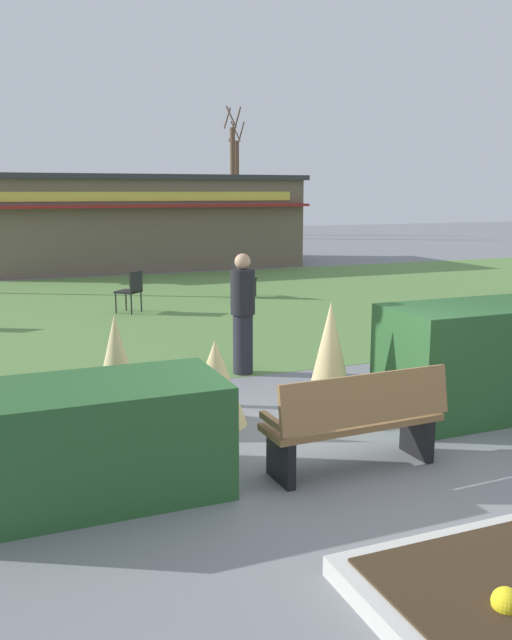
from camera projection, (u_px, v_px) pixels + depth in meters
The scene contains 15 objects.
ground_plane at pixel (357, 463), 6.38m from camera, with size 80.00×80.00×0.00m, color slate.
lawn_patch at pixel (142, 308), 14.76m from camera, with size 36.00×12.00×0.01m, color #5B8442.
park_bench at pixel (357, 421), 6.12m from camera, with size 1.72×0.58×0.95m.
hedge_left at pixel (84, 442), 5.59m from camera, with size 2.34×1.10×0.97m, color #28562B.
hedge_right at pixel (495, 358), 7.79m from camera, with size 2.66×1.10×1.27m, color #28562B.
ornamental_grass_behind_left at pixel (330, 361), 7.46m from camera, with size 0.62×0.62×1.35m, color #D1BC7F.
ornamental_grass_behind_right at pixel (117, 374), 7.08m from camera, with size 0.62×0.62×1.29m, color #D1BC7F.
ornamental_grass_behind_center at pixel (403, 359), 7.71m from camera, with size 0.70×0.70×1.28m, color #D1BC7F.
ornamental_grass_behind_far at pixel (215, 382), 7.37m from camera, with size 0.70×0.70×0.95m, color #D1BC7F.
food_kiosk at pixel (137, 221), 22.96m from camera, with size 10.62×5.11×3.04m.
cafe_chair_west at pixel (132, 288), 14.13m from camera, with size 0.62×0.62×0.89m.
cafe_chair_east at pixel (242, 276), 16.24m from camera, with size 0.60×0.60×0.89m.
person_strolling at pixel (243, 313), 9.36m from camera, with size 0.34×0.34×1.69m.
tree_right_bg at pixel (237, 185), 39.27m from camera, with size 0.91×0.96×6.43m.
tree_center_bg at pixel (233, 181), 36.10m from camera, with size 0.91×0.96×6.88m.
Camera 1 is at (-3.14, -5.21, 2.53)m, focal length 37.95 mm.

